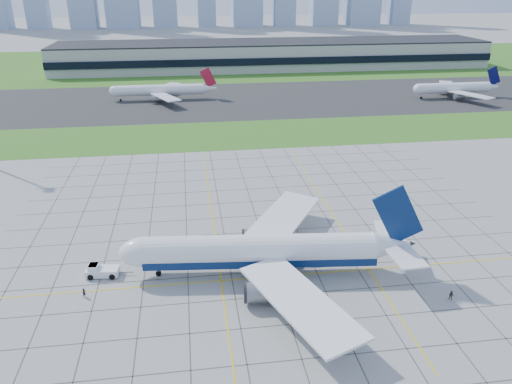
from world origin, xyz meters
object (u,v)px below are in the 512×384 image
crew_near (84,293)px  distant_jet_1 (161,90)px  airliner (262,251)px  pushback_tug (101,271)px  crew_far (451,296)px  distant_jet_2 (455,88)px

crew_near → distant_jet_1: 153.14m
airliner → pushback_tug: bearing=179.1°
pushback_tug → airliner: bearing=-0.9°
crew_far → distant_jet_2: 168.28m
distant_jet_1 → distant_jet_2: same height
distant_jet_1 → distant_jet_2: 134.35m
crew_near → airliner: bearing=-49.2°
crew_far → crew_near: bearing=-152.6°
distant_jet_2 → distant_jet_1: bearing=173.9°
pushback_tug → distant_jet_2: distant_jet_2 is taller
crew_near → crew_far: (62.34, -9.72, 0.02)m
distant_jet_1 → pushback_tug: bearing=-92.5°
pushback_tug → crew_far: pushback_tug is taller
crew_far → distant_jet_1: 171.37m
crew_far → distant_jet_1: size_ratio=0.04×
crew_near → pushback_tug: bearing=18.6°
airliner → crew_far: bearing=-17.0°
distant_jet_1 → crew_near: bearing=-93.1°
airliner → distant_jet_2: size_ratio=1.31×
airliner → crew_near: size_ratio=31.75×
pushback_tug → distant_jet_1: (6.37, 146.33, 3.42)m
airliner → pushback_tug: airliner is taller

